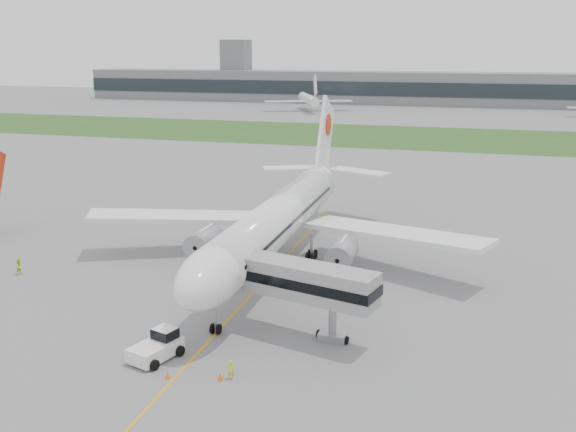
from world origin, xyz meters
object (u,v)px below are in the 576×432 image
(ground_crew_near, at_px, (231,369))
(airliner, at_px, (280,216))
(jet_bridge, at_px, (290,279))
(pushback_tug, at_px, (158,346))

(ground_crew_near, bearing_deg, airliner, -94.08)
(jet_bridge, bearing_deg, ground_crew_near, -88.78)
(ground_crew_near, bearing_deg, pushback_tug, -26.46)
(pushback_tug, bearing_deg, airliner, 101.42)
(airliner, xyz_separation_m, jet_bridge, (6.28, -18.05, -0.60))
(pushback_tug, height_order, jet_bridge, jet_bridge)
(airliner, bearing_deg, ground_crew_near, -81.26)
(airliner, distance_m, pushback_tug, 25.86)
(jet_bridge, relative_size, ground_crew_near, 9.74)
(airliner, height_order, pushback_tug, airliner)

